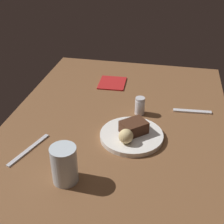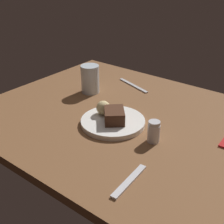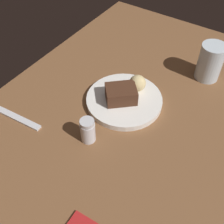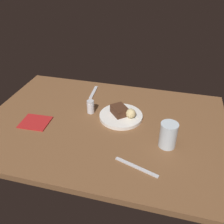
{
  "view_description": "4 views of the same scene",
  "coord_description": "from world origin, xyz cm",
  "px_view_note": "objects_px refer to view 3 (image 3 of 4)",
  "views": [
    {
      "loc": [
        -94.08,
        -17.58,
        67.3
      ],
      "look_at": [
        -0.84,
        1.49,
        8.67
      ],
      "focal_mm": 49.22,
      "sensor_mm": 36.0,
      "label": 1
    },
    {
      "loc": [
        49.09,
        -79.53,
        55.95
      ],
      "look_at": [
        -6.74,
        -8.15,
        8.45
      ],
      "focal_mm": 49.18,
      "sensor_mm": 36.0,
      "label": 2
    },
    {
      "loc": [
        44.09,
        22.72,
        62.96
      ],
      "look_at": [
        0.06,
        -6.23,
        5.87
      ],
      "focal_mm": 45.85,
      "sensor_mm": 36.0,
      "label": 3
    },
    {
      "loc": [
        -29.13,
        95.12,
        75.71
      ],
      "look_at": [
        -2.97,
        -5.39,
        6.63
      ],
      "focal_mm": 39.46,
      "sensor_mm": 36.0,
      "label": 4
    }
  ],
  "objects_px": {
    "dessert_plate": "(124,100)",
    "chocolate_cake_slice": "(121,94)",
    "dessert_spoon": "(18,118)",
    "bread_roll": "(137,83)",
    "salt_shaker": "(88,130)",
    "water_glass": "(210,62)"
  },
  "relations": [
    {
      "from": "water_glass",
      "to": "dessert_spoon",
      "type": "bearing_deg",
      "value": -38.72
    },
    {
      "from": "water_glass",
      "to": "dessert_spoon",
      "type": "xyz_separation_m",
      "value": [
        0.46,
        -0.37,
        -0.05
      ]
    },
    {
      "from": "bread_roll",
      "to": "salt_shaker",
      "type": "distance_m",
      "value": 0.22
    },
    {
      "from": "salt_shaker",
      "to": "water_glass",
      "type": "height_order",
      "value": "water_glass"
    },
    {
      "from": "salt_shaker",
      "to": "dessert_spoon",
      "type": "height_order",
      "value": "salt_shaker"
    },
    {
      "from": "bread_roll",
      "to": "dessert_spoon",
      "type": "height_order",
      "value": "bread_roll"
    },
    {
      "from": "bread_roll",
      "to": "salt_shaker",
      "type": "bearing_deg",
      "value": -5.09
    },
    {
      "from": "dessert_plate",
      "to": "chocolate_cake_slice",
      "type": "xyz_separation_m",
      "value": [
        0.01,
        -0.01,
        0.03
      ]
    },
    {
      "from": "chocolate_cake_slice",
      "to": "dessert_spoon",
      "type": "xyz_separation_m",
      "value": [
        0.21,
        -0.21,
        -0.04
      ]
    },
    {
      "from": "salt_shaker",
      "to": "chocolate_cake_slice",
      "type": "bearing_deg",
      "value": 179.27
    },
    {
      "from": "dessert_plate",
      "to": "dessert_spoon",
      "type": "relative_size",
      "value": 1.48
    },
    {
      "from": "salt_shaker",
      "to": "water_glass",
      "type": "xyz_separation_m",
      "value": [
        -0.41,
        0.17,
        0.02
      ]
    },
    {
      "from": "bread_roll",
      "to": "dessert_spoon",
      "type": "bearing_deg",
      "value": -39.61
    },
    {
      "from": "dessert_plate",
      "to": "salt_shaker",
      "type": "distance_m",
      "value": 0.17
    },
    {
      "from": "bread_roll",
      "to": "dessert_spoon",
      "type": "distance_m",
      "value": 0.35
    },
    {
      "from": "chocolate_cake_slice",
      "to": "bread_roll",
      "type": "relative_size",
      "value": 1.73
    },
    {
      "from": "dessert_plate",
      "to": "chocolate_cake_slice",
      "type": "bearing_deg",
      "value": -28.71
    },
    {
      "from": "dessert_plate",
      "to": "water_glass",
      "type": "distance_m",
      "value": 0.3
    },
    {
      "from": "dessert_plate",
      "to": "chocolate_cake_slice",
      "type": "relative_size",
      "value": 2.59
    },
    {
      "from": "bread_roll",
      "to": "dessert_spoon",
      "type": "xyz_separation_m",
      "value": [
        0.27,
        -0.22,
        -0.04
      ]
    },
    {
      "from": "water_glass",
      "to": "dessert_spoon",
      "type": "distance_m",
      "value": 0.6
    },
    {
      "from": "dessert_spoon",
      "to": "bread_roll",
      "type": "bearing_deg",
      "value": 46.56
    }
  ]
}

